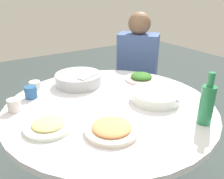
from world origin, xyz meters
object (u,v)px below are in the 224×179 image
Objects in this scene: tea_cup_far at (35,85)px; dish_greens at (141,77)px; round_dining_table at (110,120)px; tea_cup_near at (14,105)px; rice_bowl at (79,79)px; soup_bowl at (155,96)px; dish_shrimp at (112,129)px; tea_cup_side at (31,92)px; stool_for_diner_left at (135,115)px; diner_left at (138,63)px; dish_noodles at (49,125)px; green_bottle at (207,104)px.

dish_greens is at bearing 70.10° from tea_cup_far.
dish_greens is at bearing 116.35° from round_dining_table.
tea_cup_near is (-0.01, -0.84, 0.01)m from dish_greens.
soup_bowl is (0.46, 0.26, -0.01)m from rice_bowl.
rice_bowl reaches higher than dish_shrimp.
tea_cup_side is (-0.42, -0.59, 0.01)m from soup_bowl.
stool_for_diner_left is (-0.23, 0.69, -0.60)m from rice_bowl.
dish_shrimp is 1.15m from diner_left.
dish_shrimp is (0.59, -0.12, -0.02)m from rice_bowl.
rice_bowl is at bearing 139.73° from dish_noodles.
tea_cup_near is 0.16m from tea_cup_side.
dish_greens is 0.61m from green_bottle.
dish_greens is 3.29× the size of tea_cup_near.
tea_cup_far reaches higher than dish_noodles.
stool_for_diner_left is at bearing 121.82° from dish_noodles.
rice_bowl reaches higher than dish_noodles.
round_dining_table is 0.29m from soup_bowl.
tea_cup_near is 1.33m from stool_for_diner_left.
dish_noodles is at bearing -3.27° from tea_cup_side.
dish_greens reaches higher than dish_noodles.
dish_greens is 3.10× the size of tea_cup_side.
dish_noodles is at bearing -129.39° from dish_shrimp.
tea_cup_near is at bearing -159.16° from dish_noodles.
rice_bowl is at bearing 73.73° from tea_cup_far.
green_bottle is 1.01m from tea_cup_far.
soup_bowl is 0.72m from tea_cup_side.
green_bottle is at bearing 33.45° from round_dining_table.
tea_cup_far reaches higher than stool_for_diner_left.
soup_bowl is at bearing 44.89° from tea_cup_far.
dish_noodles reaches higher than stool_for_diner_left.
dish_noodles is (-0.19, -0.23, -0.00)m from dish_shrimp.
diner_left reaches higher than rice_bowl.
dish_shrimp is 3.44× the size of tea_cup_side.
rice_bowl is 0.53m from dish_noodles.
tea_cup_near is (-0.61, -0.73, -0.07)m from green_bottle.
green_bottle reaches higher than tea_cup_far.
stool_for_diner_left is at bearing 158.53° from green_bottle.
diner_left is (-0.23, 0.69, -0.07)m from rice_bowl.
dish_shrimp is at bearing -30.27° from round_dining_table.
soup_bowl is at bearing -174.29° from green_bottle.
round_dining_table is at bearing 47.76° from tea_cup_side.
rice_bowl is 0.73m from diner_left.
dish_greens is 0.73m from tea_cup_side.
tea_cup_far is (-0.24, -0.67, 0.01)m from dish_greens.
diner_left is (-0.64, 1.03, -0.04)m from dish_noodles.
dish_noodles is at bearing -94.80° from soup_bowl.
round_dining_table is 1.52× the size of diner_left.
stool_for_diner_left is (-0.39, 1.13, -0.60)m from tea_cup_near.
dish_noodles is at bearing -119.19° from green_bottle.
dish_shrimp is at bearing 50.61° from dish_noodles.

